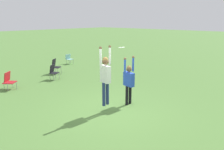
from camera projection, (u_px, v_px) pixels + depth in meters
name	position (u px, v px, depth m)	size (l,w,h in m)	color
ground_plane	(112.00, 110.00, 8.53)	(120.00, 120.00, 0.00)	#56843D
person_jumping	(105.00, 74.00, 8.03)	(0.58, 0.45, 2.26)	navy
person_defending	(129.00, 80.00, 8.85)	(0.63, 0.50, 2.01)	black
frisbee	(122.00, 47.00, 8.25)	(0.23, 0.23, 0.04)	white
camping_chair_0	(55.00, 65.00, 14.03)	(0.70, 0.78, 0.95)	gray
camping_chair_2	(53.00, 71.00, 12.70)	(0.60, 0.65, 0.86)	gray
camping_chair_3	(9.00, 80.00, 10.98)	(0.73, 0.81, 0.86)	gray
camping_chair_5	(69.00, 58.00, 17.14)	(0.48, 0.51, 0.75)	gray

